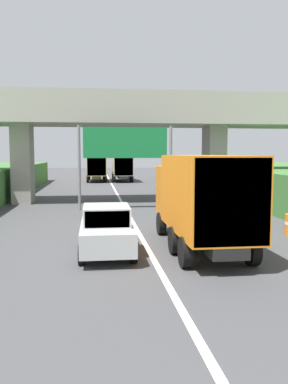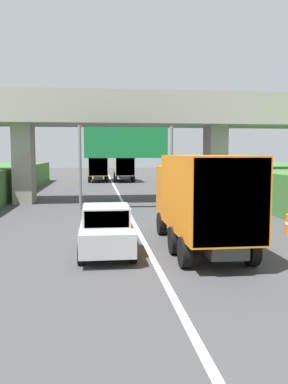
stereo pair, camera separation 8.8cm
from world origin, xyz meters
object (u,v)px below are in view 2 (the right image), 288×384
Objects in this scene: truck_yellow at (98,166)px; car_silver at (106,230)px; truck_orange at (200,197)px; truck_black at (123,166)px; overhead_highway_sign at (126,148)px.

truck_yellow is 1.78× the size of car_silver.
truck_yellow reaches higher than car_silver.
truck_orange is at bearing -84.39° from truck_yellow.
truck_yellow is at bearing 95.61° from truck_orange.
truck_orange is 1.00× the size of truck_black.
truck_black is 36.79m from car_silver.
car_silver is at bearing -174.57° from truck_orange.
overhead_highway_sign reaches higher than truck_yellow.
overhead_highway_sign is 11.10m from truck_orange.
overhead_highway_sign is 25.89m from truck_yellow.
truck_orange and truck_yellow have the same top height.
truck_black is at bearing 86.67° from overhead_highway_sign.
truck_yellow is at bearing 93.75° from overhead_highway_sign.
overhead_highway_sign is 25.67m from truck_black.
truck_yellow is (-1.69, 25.77, -1.91)m from overhead_highway_sign.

